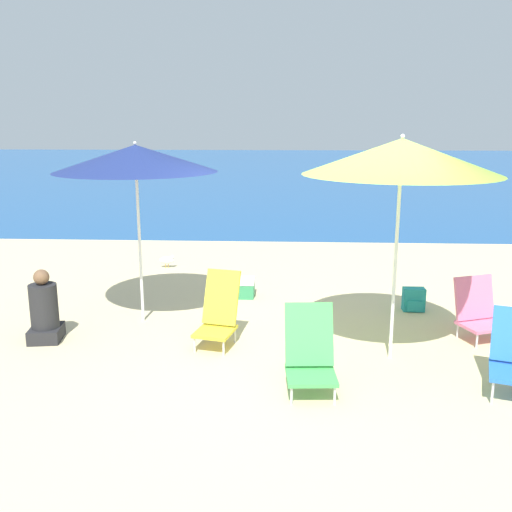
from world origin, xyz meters
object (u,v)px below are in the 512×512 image
beach_chair_pink (478,310)px  beach_umbrella_lime (401,157)px  beach_chair_green (310,352)px  seagull (167,260)px  person_seated_near (44,312)px  beach_umbrella_navy (136,158)px  cooler_box (240,288)px  beach_chair_yellow (219,312)px  backpack_teal (414,300)px

beach_chair_pink → beach_umbrella_lime: bearing=-170.4°
beach_chair_green → seagull: beach_chair_green is taller
person_seated_near → seagull: (0.73, 3.45, -0.21)m
beach_umbrella_navy → person_seated_near: beach_umbrella_navy is taller
cooler_box → beach_chair_pink: bearing=-27.0°
beach_chair_yellow → person_seated_near: size_ratio=0.98×
beach_chair_pink → cooler_box: 3.31m
beach_chair_yellow → backpack_teal: beach_chair_yellow is taller
beach_umbrella_navy → beach_chair_yellow: bearing=-34.4°
beach_chair_green → seagull: bearing=113.1°
beach_umbrella_lime → backpack_teal: bearing=69.8°
person_seated_near → cooler_box: 2.83m
beach_chair_yellow → seagull: (-1.32, 3.46, -0.24)m
cooler_box → seagull: (-1.42, 1.61, 0.01)m
beach_umbrella_lime → person_seated_near: bearing=175.3°
beach_umbrella_lime → beach_umbrella_navy: bearing=160.6°
cooler_box → seagull: 2.15m
beach_chair_green → cooler_box: beach_chair_green is taller
beach_chair_yellow → cooler_box: beach_chair_yellow is taller
beach_umbrella_lime → seagull: (-3.22, 3.77, -2.03)m
beach_chair_green → beach_chair_pink: beach_chair_green is taller
beach_umbrella_navy → backpack_teal: size_ratio=7.19×
beach_chair_yellow → beach_umbrella_navy: bearing=158.8°
person_seated_near → beach_umbrella_lime: bearing=-13.2°
beach_chair_yellow → backpack_teal: bearing=40.8°
beach_umbrella_lime → seagull: size_ratio=8.88×
beach_chair_green → cooler_box: 3.09m
beach_chair_yellow → cooler_box: size_ratio=1.99×
beach_chair_green → backpack_teal: 2.85m
beach_umbrella_lime → seagull: beach_umbrella_lime is taller
beach_umbrella_lime → backpack_teal: beach_umbrella_lime is taller
backpack_teal → beach_umbrella_navy: bearing=-170.9°
beach_chair_yellow → seagull: bearing=124.1°
person_seated_near → beach_umbrella_navy: bearing=28.2°
backpack_teal → cooler_box: 2.46m
beach_chair_pink → person_seated_near: bearing=163.1°
beach_chair_green → beach_chair_pink: bearing=31.5°
beach_chair_yellow → person_seated_near: 2.05m
seagull → beach_umbrella_navy: bearing=-84.9°
beach_umbrella_lime → person_seated_near: beach_umbrella_lime is taller
beach_umbrella_lime → person_seated_near: 4.37m
beach_chair_green → beach_umbrella_lime: bearing=36.9°
beach_umbrella_navy → beach_umbrella_lime: 3.16m
person_seated_near → cooler_box: bearing=32.0°
beach_chair_green → person_seated_near: size_ratio=0.94×
beach_umbrella_lime → beach_chair_yellow: 2.63m
beach_chair_green → seagull: 5.12m
beach_chair_pink → seagull: beach_chair_pink is taller
beach_umbrella_navy → backpack_teal: (3.58, 0.57, -1.92)m
beach_chair_pink → person_seated_near: (-5.09, -0.34, 0.00)m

